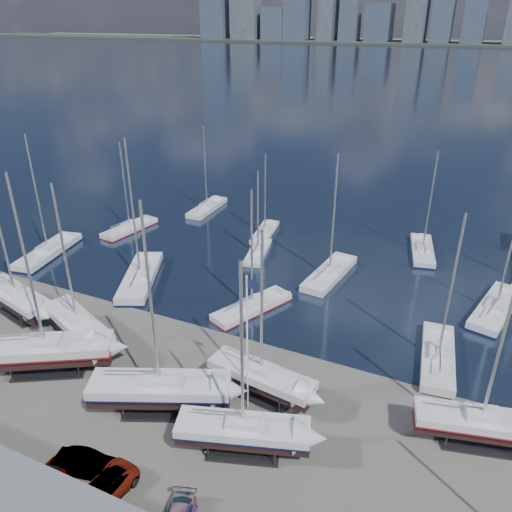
% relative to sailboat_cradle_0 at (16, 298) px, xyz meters
% --- Properties ---
extents(ground, '(1400.00, 1400.00, 0.00)m').
position_rel_sailboat_cradle_0_xyz_m(ground, '(22.96, -3.91, -2.07)').
color(ground, '#605E59').
rests_on(ground, ground).
extents(water, '(1400.00, 600.00, 0.40)m').
position_rel_sailboat_cradle_0_xyz_m(water, '(22.96, 306.09, -2.22)').
color(water, '#182439').
rests_on(water, ground).
extents(far_shore, '(1400.00, 80.00, 2.20)m').
position_rel_sailboat_cradle_0_xyz_m(far_shore, '(22.96, 566.09, -0.97)').
color(far_shore, '#2D332D').
rests_on(far_shore, ground).
extents(skyline, '(639.14, 43.80, 107.69)m').
position_rel_sailboat_cradle_0_xyz_m(skyline, '(15.13, 559.85, 37.01)').
color(skyline, '#475166').
rests_on(skyline, far_shore).
extents(sailboat_cradle_0, '(10.33, 5.05, 16.09)m').
position_rel_sailboat_cradle_0_xyz_m(sailboat_cradle_0, '(0.00, 0.00, 0.00)').
color(sailboat_cradle_0, '#2D2D33').
rests_on(sailboat_cradle_0, ground).
extents(sailboat_cradle_1, '(11.34, 8.45, 18.08)m').
position_rel_sailboat_cradle_0_xyz_m(sailboat_cradle_1, '(9.83, -5.53, 0.10)').
color(sailboat_cradle_1, '#2D2D33').
rests_on(sailboat_cradle_1, ground).
extents(sailboat_cradle_2, '(10.07, 6.25, 15.95)m').
position_rel_sailboat_cradle_0_xyz_m(sailboat_cradle_2, '(9.33, -1.18, -0.00)').
color(sailboat_cradle_2, '#2D2D33').
rests_on(sailboat_cradle_2, ground).
extents(sailboat_cradle_3, '(11.34, 7.26, 17.69)m').
position_rel_sailboat_cradle_0_xyz_m(sailboat_cradle_3, '(21.64, -5.44, 0.08)').
color(sailboat_cradle_3, '#2D2D33').
rests_on(sailboat_cradle_3, ground).
extents(sailboat_cradle_4, '(9.30, 3.61, 14.88)m').
position_rel_sailboat_cradle_0_xyz_m(sailboat_cradle_4, '(28.13, -0.65, -0.06)').
color(sailboat_cradle_4, '#2D2D33').
rests_on(sailboat_cradle_4, ground).
extents(sailboat_cradle_5, '(9.88, 5.49, 15.43)m').
position_rel_sailboat_cradle_0_xyz_m(sailboat_cradle_5, '(29.37, -6.50, -0.03)').
color(sailboat_cradle_5, '#2D2D33').
rests_on(sailboat_cradle_5, ground).
extents(sailboat_cradle_6, '(9.57, 4.64, 14.99)m').
position_rel_sailboat_cradle_0_xyz_m(sailboat_cradle_6, '(44.52, 1.36, -0.06)').
color(sailboat_cradle_6, '#2D2D33').
rests_on(sailboat_cradle_6, ground).
extents(sailboat_moored_0, '(5.06, 11.45, 16.55)m').
position_rel_sailboat_cradle_0_xyz_m(sailboat_moored_0, '(-8.23, 12.05, -1.77)').
color(sailboat_moored_0, black).
rests_on(sailboat_moored_0, water).
extents(sailboat_moored_1, '(3.96, 9.37, 13.58)m').
position_rel_sailboat_cradle_0_xyz_m(sailboat_moored_1, '(-3.68, 23.14, -1.77)').
color(sailboat_moored_1, black).
rests_on(sailboat_moored_1, water).
extents(sailboat_moored_2, '(2.94, 9.43, 14.12)m').
position_rel_sailboat_cradle_0_xyz_m(sailboat_moored_2, '(2.30, 35.23, -1.75)').
color(sailboat_moored_2, black).
rests_on(sailboat_moored_2, water).
extents(sailboat_moored_3, '(7.98, 12.18, 17.76)m').
position_rel_sailboat_cradle_0_xyz_m(sailboat_moored_3, '(7.09, 11.28, -1.76)').
color(sailboat_moored_3, black).
rests_on(sailboat_moored_3, water).
extents(sailboat_moored_4, '(3.82, 8.11, 11.81)m').
position_rel_sailboat_cradle_0_xyz_m(sailboat_moored_4, '(16.63, 23.67, -1.75)').
color(sailboat_moored_4, black).
rests_on(sailboat_moored_4, water).
extents(sailboat_moored_5, '(3.62, 8.57, 12.42)m').
position_rel_sailboat_cradle_0_xyz_m(sailboat_moored_5, '(14.84, 29.94, -1.77)').
color(sailboat_moored_5, black).
rests_on(sailboat_moored_5, water).
extents(sailboat_moored_6, '(6.22, 9.70, 14.11)m').
position_rel_sailboat_cradle_0_xyz_m(sailboat_moored_6, '(21.79, 10.97, -1.77)').
color(sailboat_moored_6, black).
rests_on(sailboat_moored_6, water).
extents(sailboat_moored_7, '(4.04, 10.68, 15.74)m').
position_rel_sailboat_cradle_0_xyz_m(sailboat_moored_7, '(27.01, 21.70, -1.75)').
color(sailboat_moored_7, black).
rests_on(sailboat_moored_7, water).
extents(sailboat_moored_8, '(4.52, 9.90, 14.29)m').
position_rel_sailboat_cradle_0_xyz_m(sailboat_moored_8, '(36.12, 33.21, -1.77)').
color(sailboat_moored_8, black).
rests_on(sailboat_moored_8, water).
extents(sailboat_moored_9, '(3.89, 10.23, 15.06)m').
position_rel_sailboat_cradle_0_xyz_m(sailboat_moored_9, '(40.77, 10.31, -1.75)').
color(sailboat_moored_9, black).
rests_on(sailboat_moored_9, water).
extents(sailboat_moored_10, '(5.46, 11.21, 16.15)m').
position_rel_sailboat_cradle_0_xyz_m(sailboat_moored_10, '(45.31, 21.54, -1.77)').
color(sailboat_moored_10, black).
rests_on(sailboat_moored_10, water).
extents(car_a, '(2.02, 4.55, 1.52)m').
position_rel_sailboat_cradle_0_xyz_m(car_a, '(18.81, -15.38, -1.31)').
color(car_a, gray).
rests_on(car_a, ground).
extents(car_b, '(4.88, 2.60, 1.53)m').
position_rel_sailboat_cradle_0_xyz_m(car_b, '(20.43, -12.62, -1.31)').
color(car_b, gray).
rests_on(car_b, ground).
extents(car_c, '(2.88, 5.37, 1.43)m').
position_rel_sailboat_cradle_0_xyz_m(car_c, '(22.82, -13.89, -1.36)').
color(car_c, gray).
rests_on(car_c, ground).
extents(flagpole, '(1.06, 0.12, 12.00)m').
position_rel_sailboat_cradle_0_xyz_m(flagpole, '(27.77, -2.27, 4.83)').
color(flagpole, white).
rests_on(flagpole, ground).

